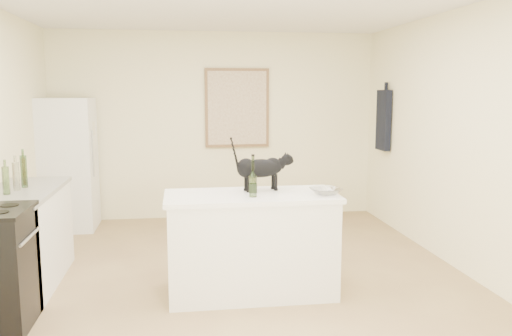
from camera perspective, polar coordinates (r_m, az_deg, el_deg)
The scene contains 17 objects.
floor at distance 5.00m, azimuth -2.00°, elevation -12.58°, with size 5.50×5.50×0.00m, color tan.
wall_back at distance 7.43m, azimuth -4.39°, elevation 4.58°, with size 4.50×4.50×0.00m, color #FAF1C1.
wall_front at distance 2.02m, azimuth 6.46°, elevation -5.69°, with size 4.50×4.50×0.00m, color #FAF1C1.
wall_right at distance 5.42m, azimuth 22.32°, elevation 2.58°, with size 5.50×5.50×0.00m, color #FAF1C1.
island_base at distance 4.69m, azimuth -0.52°, elevation -8.48°, with size 1.44×0.67×0.86m, color white.
island_top at distance 4.58m, azimuth -0.53°, elevation -3.08°, with size 1.50×0.70×0.04m, color white.
left_cabinets at distance 5.33m, azimuth -23.92°, elevation -7.14°, with size 0.60×1.40×0.86m, color white.
left_countertop at distance 5.23m, azimuth -24.21°, elevation -2.37°, with size 0.62×1.44×0.04m, color gray.
fridge at distance 7.20m, azimuth -19.79°, elevation 0.40°, with size 0.68×0.68×1.70m, color white.
artwork_frame at distance 7.41m, azimuth -2.06°, elevation 6.53°, with size 0.90×0.03×1.10m, color brown.
artwork_canvas at distance 7.39m, azimuth -2.05°, elevation 6.53°, with size 0.82×0.00×1.02m, color beige.
hanging_garment at distance 7.23m, azimuth 13.68°, elevation 5.06°, with size 0.08×0.34×0.80m, color black.
black_cat at distance 4.69m, azimuth 0.43°, elevation -0.29°, with size 0.52×0.16×0.36m, color black, non-canonical shape.
wine_bottle at distance 4.42m, azimuth -0.33°, elevation -1.14°, with size 0.07×0.07×0.32m, color #305020.
glass_bowl at distance 4.56m, azimuth 7.59°, elevation -2.54°, with size 0.25×0.25×0.06m, color silver.
fridge_paper at distance 7.07m, azimuth -17.27°, elevation 4.12°, with size 0.00×0.14×0.18m, color silver.
counter_bottle_cluster at distance 5.24m, azimuth -24.44°, elevation -0.67°, with size 0.12×0.52×0.30m.
Camera 1 is at (-0.50, -4.64, 1.79)m, focal length 36.85 mm.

